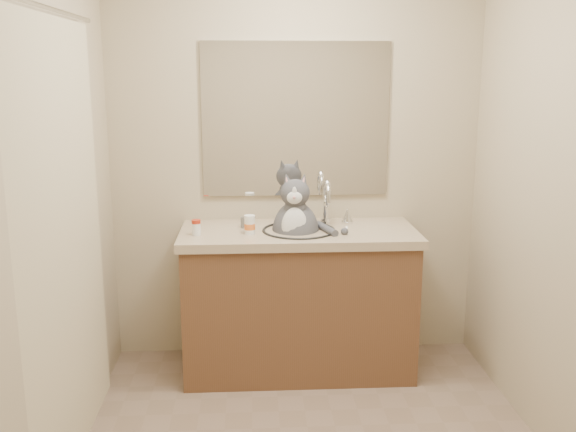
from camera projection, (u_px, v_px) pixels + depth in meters
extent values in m
cube|color=tan|center=(295.00, 162.00, 3.84)|extent=(2.20, 0.01, 2.40)
cube|color=tan|center=(373.00, 320.00, 1.40)|extent=(2.20, 0.01, 2.40)
cube|color=tan|center=(41.00, 207.00, 2.56)|extent=(0.01, 2.50, 2.40)
cube|color=brown|center=(298.00, 305.00, 3.74)|extent=(1.30, 0.55, 0.80)
cube|color=tan|center=(299.00, 234.00, 3.64)|extent=(1.34, 0.59, 0.05)
torus|color=black|center=(299.00, 230.00, 3.62)|extent=(0.42, 0.42, 0.02)
ellipsoid|color=white|center=(299.00, 243.00, 3.64)|extent=(0.40, 0.40, 0.15)
cylinder|color=silver|center=(326.00, 207.00, 3.77)|extent=(0.03, 0.03, 0.18)
torus|color=silver|center=(327.00, 194.00, 3.69)|extent=(0.03, 0.16, 0.16)
cone|color=silver|center=(347.00, 215.00, 3.79)|extent=(0.06, 0.06, 0.08)
cube|color=white|center=(296.00, 120.00, 3.77)|extent=(1.10, 0.02, 0.90)
cube|color=beige|center=(66.00, 248.00, 2.71)|extent=(0.01, 1.20, 1.90)
cylinder|color=silver|center=(47.00, 8.00, 2.49)|extent=(0.02, 1.30, 0.02)
ellipsoid|color=#4C4D52|center=(295.00, 233.00, 3.65)|extent=(0.30, 0.33, 0.36)
ellipsoid|color=silver|center=(294.00, 228.00, 3.54)|extent=(0.15, 0.10, 0.23)
ellipsoid|color=#4C4D52|center=(295.00, 193.00, 3.56)|extent=(0.18, 0.16, 0.16)
ellipsoid|color=silver|center=(294.00, 198.00, 3.50)|extent=(0.09, 0.05, 0.07)
sphere|color=#D88C8C|center=(294.00, 197.00, 3.47)|extent=(0.02, 0.02, 0.02)
cone|color=#4C4D52|center=(287.00, 179.00, 3.56)|extent=(0.07, 0.06, 0.08)
cone|color=#4C4D52|center=(304.00, 180.00, 3.55)|extent=(0.07, 0.06, 0.08)
cylinder|color=#4C4D52|center=(326.00, 229.00, 3.59)|extent=(0.11, 0.24, 0.04)
cylinder|color=white|center=(196.00, 229.00, 3.52)|extent=(0.06, 0.06, 0.07)
cylinder|color=#AD2712|center=(196.00, 222.00, 3.51)|extent=(0.06, 0.06, 0.02)
cylinder|color=white|center=(250.00, 226.00, 3.54)|extent=(0.06, 0.06, 0.08)
cylinder|color=orange|center=(250.00, 226.00, 3.54)|extent=(0.06, 0.06, 0.03)
cylinder|color=white|center=(250.00, 217.00, 3.53)|extent=(0.07, 0.07, 0.02)
cylinder|color=slate|center=(244.00, 223.00, 3.68)|extent=(0.04, 0.04, 0.06)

